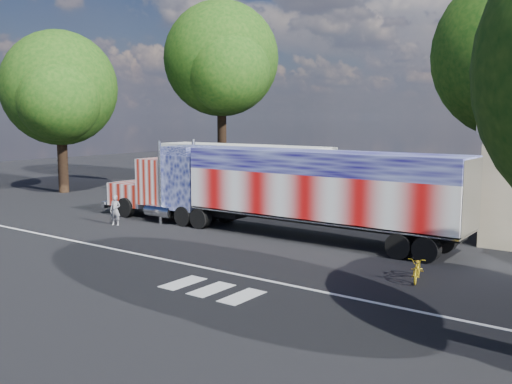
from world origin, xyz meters
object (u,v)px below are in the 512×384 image
Objects in this scene: woman at (115,210)px; tree_nw_a at (222,60)px; tree_w_a at (60,89)px; coach_bus at (242,172)px; bicycle at (418,268)px; semi_truck at (273,187)px.

tree_nw_a reaches higher than woman.
tree_w_a is (-12.60, 6.02, 6.48)m from woman.
woman is 0.11× the size of tree_nw_a.
coach_bus reaches higher than woman.
woman is 0.96× the size of bicycle.
woman is (0.00, -10.20, -1.09)m from coach_bus.
semi_truck is 12.45× the size of bicycle.
bicycle is 29.66m from tree_w_a.
semi_truck is 10.44m from coach_bus.
semi_truck is 1.59× the size of coach_bus.
coach_bus is 1.09× the size of tree_w_a.
woman is at bearing -25.53° from tree_w_a.
coach_bus is 10.26m from woman.
tree_nw_a is (-6.35, 5.86, 7.80)m from coach_bus.
tree_w_a is (-20.04, 3.14, 5.10)m from semi_truck.
semi_truck is 20.50m from tree_nw_a.
woman is 15.40m from tree_w_a.
coach_bus is at bearing 18.34° from tree_w_a.
tree_w_a reaches higher than bicycle.
woman reaches higher than bicycle.
semi_truck is at bearing -44.52° from coach_bus.
tree_nw_a is at bearing 127.66° from bicycle.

